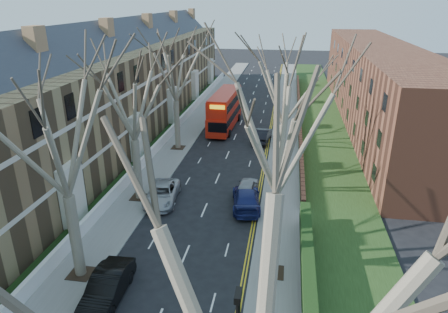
% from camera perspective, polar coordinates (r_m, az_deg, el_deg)
% --- Properties ---
extents(pavement_left, '(3.00, 102.00, 0.12)m').
position_cam_1_polar(pavement_left, '(54.74, -3.81, 5.22)').
color(pavement_left, slate).
rests_on(pavement_left, ground).
extents(pavement_right, '(3.00, 102.00, 0.12)m').
position_cam_1_polar(pavement_right, '(53.41, 8.88, 4.58)').
color(pavement_right, slate).
rests_on(pavement_right, ground).
extents(terrace_left, '(9.70, 78.00, 13.60)m').
position_cam_1_polar(terrace_left, '(48.43, -15.09, 9.01)').
color(terrace_left, brown).
rests_on(terrace_left, ground).
extents(flats_right, '(13.97, 54.00, 10.00)m').
position_cam_1_polar(flats_right, '(57.26, 20.94, 9.67)').
color(flats_right, brown).
rests_on(flats_right, ground).
extents(front_wall_left, '(0.30, 78.00, 1.00)m').
position_cam_1_polar(front_wall_left, '(47.63, -7.90, 3.21)').
color(front_wall_left, white).
rests_on(front_wall_left, ground).
extents(grass_verge_right, '(6.00, 102.00, 0.06)m').
position_cam_1_polar(grass_verge_right, '(53.57, 13.71, 4.37)').
color(grass_verge_right, '#1F3613').
rests_on(grass_verge_right, ground).
extents(tree_left_mid, '(10.50, 10.50, 14.71)m').
position_cam_1_polar(tree_left_mid, '(22.39, -22.77, 4.30)').
color(tree_left_mid, '#756753').
rests_on(tree_left_mid, ground).
extents(tree_left_far, '(10.15, 10.15, 14.22)m').
position_cam_1_polar(tree_left_far, '(31.10, -13.25, 9.35)').
color(tree_left_far, '#756753').
rests_on(tree_left_far, ground).
extents(tree_left_dist, '(10.50, 10.50, 14.71)m').
position_cam_1_polar(tree_left_dist, '(42.20, -7.13, 13.36)').
color(tree_left_dist, '#756753').
rests_on(tree_left_dist, ground).
extents(tree_right_mid, '(10.50, 10.50, 14.71)m').
position_cam_1_polar(tree_right_mid, '(20.99, 8.06, 4.73)').
color(tree_right_mid, '#756753').
rests_on(tree_right_mid, ground).
extents(tree_right_far, '(10.15, 10.15, 14.22)m').
position_cam_1_polar(tree_right_far, '(34.68, 8.76, 10.93)').
color(tree_right_far, '#756753').
rests_on(tree_right_far, ground).
extents(double_decker_bus, '(3.07, 10.90, 4.53)m').
position_cam_1_polar(double_decker_bus, '(50.82, 0.13, 6.50)').
color(double_decker_bus, red).
rests_on(double_decker_bus, ground).
extents(car_left_mid, '(1.88, 4.91, 1.60)m').
position_cam_1_polar(car_left_mid, '(23.98, -16.36, -17.49)').
color(car_left_mid, black).
rests_on(car_left_mid, ground).
extents(car_left_far, '(2.90, 5.40, 1.44)m').
position_cam_1_polar(car_left_far, '(33.11, -8.85, -5.27)').
color(car_left_far, '#A1A2A6').
rests_on(car_left_far, ground).
extents(car_right_near, '(2.86, 5.53, 1.53)m').
position_cam_1_polar(car_right_near, '(31.95, 3.18, -5.98)').
color(car_right_near, navy).
rests_on(car_right_near, ground).
extents(car_right_mid, '(1.87, 4.12, 1.37)m').
position_cam_1_polar(car_right_mid, '(33.91, 3.32, -4.40)').
color(car_right_mid, '#93959B').
rests_on(car_right_mid, ground).
extents(car_right_far, '(2.08, 4.90, 1.57)m').
position_cam_1_polar(car_right_far, '(46.46, 5.43, 3.06)').
color(car_right_far, black).
rests_on(car_right_far, ground).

